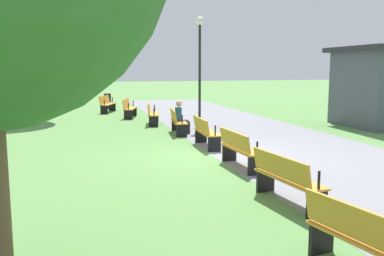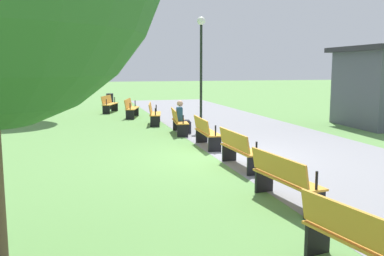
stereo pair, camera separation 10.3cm
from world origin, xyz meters
name	(u,v)px [view 2 (the right image)]	position (x,y,z in m)	size (l,w,h in m)	color
ground_plane	(224,156)	(0.00, 0.00, 0.00)	(120.00, 120.00, 0.00)	#5B8C47
path_paving	(301,152)	(0.00, 2.32, 0.00)	(39.30, 5.21, 0.01)	gray
bench_0	(109,104)	(-12.05, -2.22, 0.47)	(1.71, 1.02, 0.89)	orange
bench_1	(131,108)	(-9.45, -1.38, 0.47)	(1.71, 0.90, 0.89)	orange
bench_2	(154,113)	(-6.79, -0.74, 0.47)	(1.71, 0.79, 0.89)	orange
bench_3	(178,121)	(-4.09, -0.31, 0.47)	(1.69, 0.66, 0.89)	orange
bench_4	(206,132)	(-1.37, -0.09, 0.47)	(1.66, 0.54, 0.89)	orange
bench_5	(239,149)	(1.37, -0.09, 0.47)	(1.66, 0.54, 0.89)	orange
bench_6	(284,178)	(4.09, -0.31, 0.47)	(1.69, 0.66, 0.89)	orange
bench_7	(363,242)	(6.79, -0.74, 0.47)	(1.71, 0.79, 0.89)	orange
person_seated	(182,116)	(-4.09, -0.17, 0.64)	(0.37, 0.55, 1.20)	navy
tree_1	(35,13)	(-9.92, -5.51, 4.78)	(3.50, 3.50, 6.57)	brown
lamp_post	(201,52)	(-5.43, 0.93, 2.97)	(0.32, 0.32, 4.31)	black
trash_bin	(110,101)	(-14.10, -2.04, 0.44)	(0.40, 0.40, 0.88)	black
kiosk	(377,86)	(-3.84, 7.79, 1.63)	(3.97, 2.84, 3.19)	#4C515B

